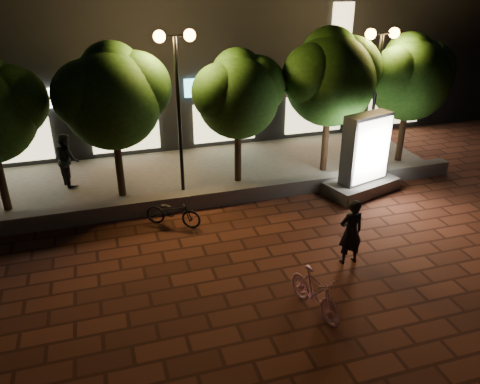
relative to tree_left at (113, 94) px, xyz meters
name	(u,v)px	position (x,y,z in m)	size (l,w,h in m)	color
ground	(281,268)	(3.45, -5.46, -3.44)	(80.00, 80.00, 0.00)	#5B2A1C
retaining_wall	(236,194)	(3.45, -1.46, -3.19)	(16.00, 0.45, 0.50)	slate
sidewalk	(217,171)	(3.45, 1.04, -3.40)	(16.00, 5.00, 0.08)	slate
building_block	(177,13)	(3.44, 7.53, 1.55)	(28.00, 8.12, 11.30)	black
tree_left	(113,94)	(0.00, 0.00, 0.00)	(3.60, 3.00, 4.89)	black
tree_mid	(239,92)	(4.00, 0.00, -0.23)	(3.24, 2.70, 4.50)	black
tree_right	(331,75)	(7.30, 0.00, 0.12)	(3.72, 3.10, 5.07)	black
tree_far_right	(411,75)	(10.50, 0.00, -0.08)	(3.48, 2.90, 4.76)	black
street_lamp_left	(177,72)	(1.95, -0.26, 0.58)	(1.26, 0.36, 5.18)	black
street_lamp_right	(379,63)	(8.95, -0.26, 0.45)	(1.26, 0.36, 4.98)	black
ad_kiosk	(364,162)	(7.70, -2.02, -2.35)	(2.76, 1.90, 2.72)	slate
scooter_pink	(315,292)	(3.55, -7.22, -2.93)	(0.48, 1.71, 1.03)	pink
rider	(351,232)	(5.22, -5.69, -2.55)	(0.66, 0.43, 1.80)	black
scooter_parked	(173,212)	(1.23, -2.46, -3.00)	(0.59, 1.69, 0.89)	black
pedestrian	(67,160)	(-1.69, 1.30, -2.45)	(0.89, 0.70, 1.84)	black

